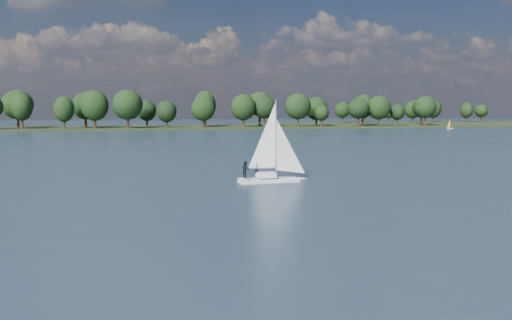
{
  "coord_description": "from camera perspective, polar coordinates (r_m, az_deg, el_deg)",
  "views": [
    {
      "loc": [
        -29.09,
        -17.06,
        7.01
      ],
      "look_at": [
        -14.3,
        32.97,
        2.5
      ],
      "focal_mm": 40.0,
      "sensor_mm": 36.0,
      "label": 1
    }
  ],
  "objects": [
    {
      "name": "ground",
      "position": [
        120.83,
        -2.51,
        1.61
      ],
      "size": [
        700.0,
        700.0,
        0.0
      ],
      "primitive_type": "plane",
      "color": "#233342",
      "rests_on": "ground"
    },
    {
      "name": "far_shore_back",
      "position": [
        335.51,
        17.87,
        3.51
      ],
      "size": [
        220.0,
        30.0,
        1.4
      ],
      "primitive_type": "cube",
      "color": "black",
      "rests_on": "ground"
    },
    {
      "name": "far_shore",
      "position": [
        231.01,
        -9.24,
        3.14
      ],
      "size": [
        660.0,
        40.0,
        1.5
      ],
      "primitive_type": "cube",
      "color": "black",
      "rests_on": "ground"
    },
    {
      "name": "dinghy_orange",
      "position": [
        239.35,
        18.83,
        3.22
      ],
      "size": [
        2.57,
        1.49,
        3.85
      ],
      "rotation": [
        0.0,
        0.0,
        -0.24
      ],
      "color": "white",
      "rests_on": "ground"
    },
    {
      "name": "sailboat",
      "position": [
        55.85,
        1.34,
        0.16
      ],
      "size": [
        6.47,
        2.02,
        8.44
      ],
      "rotation": [
        0.0,
        0.0,
        0.04
      ],
      "color": "white",
      "rests_on": "ground"
    },
    {
      "name": "treeline",
      "position": [
        226.63,
        -9.59,
        5.14
      ],
      "size": [
        562.48,
        74.14,
        18.38
      ],
      "color": "black",
      "rests_on": "ground"
    }
  ]
}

